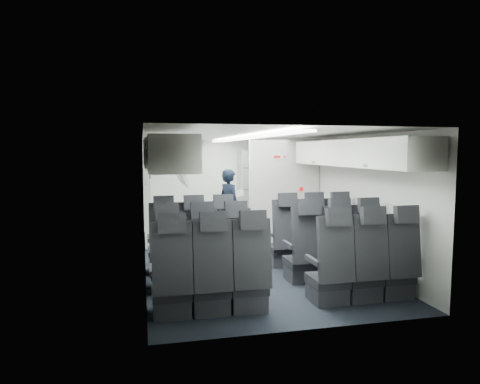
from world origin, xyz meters
name	(u,v)px	position (x,y,z in m)	size (l,w,h in m)	color
cabin_shell	(245,196)	(0.00, 0.00, 1.12)	(3.41, 6.01, 2.16)	black
seat_row_front	(253,243)	(0.00, -0.53, 0.40)	(3.33, 0.56, 1.24)	black
seat_row_mid	(269,257)	(0.00, -1.43, 0.40)	(3.33, 0.56, 1.24)	black
seat_row_rear	(291,275)	(0.00, -2.33, 0.40)	(3.33, 0.56, 1.24)	black
overhead_bin_left_rear	(170,154)	(-1.40, -2.00, 1.86)	(0.53, 1.80, 0.40)	white
overhead_bin_left_front_open	(160,161)	(-1.44, -0.25, 1.74)	(0.64, 1.70, 0.72)	#9E9E93
overhead_bin_right_rear	(384,153)	(1.40, -2.00, 1.86)	(0.53, 1.80, 0.40)	white
overhead_bin_right_front	(328,153)	(1.40, -0.25, 1.86)	(0.53, 1.70, 0.40)	white
bulkhead_partition	(284,193)	(0.98, 0.80, 1.08)	(1.40, 0.15, 2.13)	silver
galley_unit	(257,190)	(0.95, 2.72, 0.95)	(0.85, 0.52, 1.90)	#939399
boarding_door	(147,198)	(-1.64, 1.55, 0.95)	(0.12, 1.27, 1.86)	silver
flight_attendant	(229,206)	(0.00, 1.38, 0.76)	(0.56, 0.37, 1.53)	black
carry_on_bag	(161,157)	(-1.43, -0.17, 1.79)	(0.39, 0.27, 0.23)	black
papers	(239,193)	(0.19, 1.33, 1.03)	(0.19, 0.02, 0.13)	white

